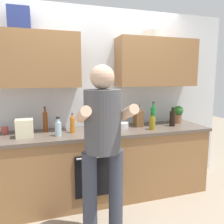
{
  "coord_description": "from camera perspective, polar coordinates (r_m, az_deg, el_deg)",
  "views": [
    {
      "loc": [
        -0.72,
        -2.69,
        1.57
      ],
      "look_at": [
        0.09,
        -0.1,
        1.15
      ],
      "focal_mm": 35.83,
      "sensor_mm": 36.0,
      "label": 1
    }
  ],
  "objects": [
    {
      "name": "ground_plane",
      "position": [
        3.19,
        -2.22,
        -20.65
      ],
      "size": [
        12.0,
        12.0,
        0.0
      ],
      "primitive_type": "plane",
      "color": "gray"
    },
    {
      "name": "back_wall_unit",
      "position": [
        3.05,
        -3.83,
        7.38
      ],
      "size": [
        4.0,
        0.38,
        2.5
      ],
      "color": "silver",
      "rests_on": "ground"
    },
    {
      "name": "counter",
      "position": [
        3.0,
        -2.27,
        -13.12
      ],
      "size": [
        2.84,
        0.67,
        0.9
      ],
      "color": "olive",
      "rests_on": "ground"
    },
    {
      "name": "person_standing",
      "position": [
        2.09,
        -2.36,
        -7.11
      ],
      "size": [
        0.49,
        0.45,
        1.68
      ],
      "color": "#383D4C",
      "rests_on": "ground"
    },
    {
      "name": "bottle_water",
      "position": [
        2.66,
        -13.57,
        -3.99
      ],
      "size": [
        0.07,
        0.07,
        0.22
      ],
      "color": "silver",
      "rests_on": "counter"
    },
    {
      "name": "bottle_juice",
      "position": [
        2.76,
        -10.06,
        -3.26
      ],
      "size": [
        0.06,
        0.06,
        0.24
      ],
      "color": "orange",
      "rests_on": "counter"
    },
    {
      "name": "bottle_vinegar",
      "position": [
        2.9,
        -16.65,
        -2.3
      ],
      "size": [
        0.06,
        0.06,
        0.31
      ],
      "color": "brown",
      "rests_on": "counter"
    },
    {
      "name": "bottle_soda",
      "position": [
        3.15,
        10.44,
        -1.05
      ],
      "size": [
        0.07,
        0.07,
        0.34
      ],
      "color": "#198C33",
      "rests_on": "counter"
    },
    {
      "name": "bottle_hotsauce",
      "position": [
        2.77,
        -0.72,
        -2.68
      ],
      "size": [
        0.07,
        0.07,
        0.28
      ],
      "color": "red",
      "rests_on": "counter"
    },
    {
      "name": "bottle_oil",
      "position": [
        2.95,
        10.26,
        -2.79
      ],
      "size": [
        0.08,
        0.08,
        0.21
      ],
      "color": "olive",
      "rests_on": "counter"
    },
    {
      "name": "bottle_soy",
      "position": [
        3.21,
        15.16,
        -1.51
      ],
      "size": [
        0.08,
        0.08,
        0.26
      ],
      "color": "black",
      "rests_on": "counter"
    },
    {
      "name": "cup_ceramic",
      "position": [
        2.99,
        -25.69,
        -4.2
      ],
      "size": [
        0.08,
        0.08,
        0.08
      ],
      "primitive_type": "cylinder",
      "color": "#BF4C47",
      "rests_on": "counter"
    },
    {
      "name": "cup_stoneware",
      "position": [
        3.05,
        -2.41,
        -2.98
      ],
      "size": [
        0.07,
        0.07,
        0.1
      ],
      "primitive_type": "cylinder",
      "color": "slate",
      "rests_on": "counter"
    },
    {
      "name": "mixing_bowl",
      "position": [
        2.99,
        2.19,
        -3.39
      ],
      "size": [
        0.21,
        0.21,
        0.08
      ],
      "primitive_type": "cylinder",
      "color": "silver",
      "rests_on": "counter"
    },
    {
      "name": "knife_block",
      "position": [
        3.1,
        6.74,
        -1.63
      ],
      "size": [
        0.1,
        0.14,
        0.28
      ],
      "color": "brown",
      "rests_on": "counter"
    },
    {
      "name": "potted_herb",
      "position": [
        3.44,
        16.5,
        -0.35
      ],
      "size": [
        0.14,
        0.14,
        0.26
      ],
      "color": "#9E6647",
      "rests_on": "counter"
    },
    {
      "name": "grocery_bag_rice",
      "position": [
        2.71,
        -21.43,
        -3.89
      ],
      "size": [
        0.2,
        0.16,
        0.2
      ],
      "primitive_type": "cube",
      "rotation": [
        0.0,
        0.0,
        0.05
      ],
      "color": "beige",
      "rests_on": "counter"
    }
  ]
}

